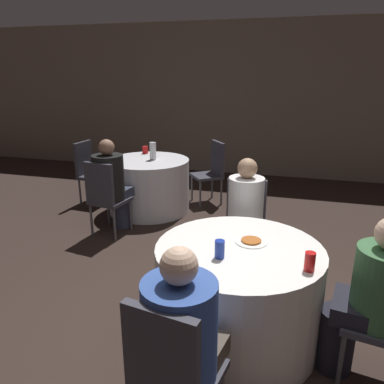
{
  "coord_description": "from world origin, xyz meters",
  "views": [
    {
      "loc": [
        0.48,
        -2.29,
        1.91
      ],
      "look_at": [
        -0.43,
        0.9,
        0.84
      ],
      "focal_mm": 35.0,
      "sensor_mm": 36.0,
      "label": 1
    }
  ],
  "objects_px": {
    "bottle_far": "(153,151)",
    "soda_can_blue": "(220,249)",
    "person_blue_shirt": "(184,341)",
    "person_green_jacket": "(369,299)",
    "person_black_shirt": "(112,185)",
    "person_white_shirt": "(245,222)",
    "table_far": "(149,185)",
    "chair_far_west": "(89,167)",
    "table_near": "(237,294)",
    "chair_far_south": "(104,193)",
    "chair_near_north": "(245,220)",
    "chair_far_northeast": "(213,167)",
    "chair_near_south": "(170,369)",
    "soda_can_red": "(310,262)",
    "pizza_plate_near": "(251,241)"
  },
  "relations": [
    {
      "from": "chair_far_west",
      "to": "bottle_far",
      "type": "relative_size",
      "value": 3.86
    },
    {
      "from": "chair_far_northeast",
      "to": "person_white_shirt",
      "type": "xyz_separation_m",
      "value": [
        0.78,
        -2.13,
        0.05
      ]
    },
    {
      "from": "chair_near_south",
      "to": "soda_can_red",
      "type": "distance_m",
      "value": 1.05
    },
    {
      "from": "table_far",
      "to": "chair_far_south",
      "type": "distance_m",
      "value": 1.01
    },
    {
      "from": "chair_far_northeast",
      "to": "chair_far_west",
      "type": "distance_m",
      "value": 1.85
    },
    {
      "from": "person_white_shirt",
      "to": "soda_can_blue",
      "type": "xyz_separation_m",
      "value": [
        -0.03,
        -1.02,
        0.21
      ]
    },
    {
      "from": "table_far",
      "to": "person_black_shirt",
      "type": "xyz_separation_m",
      "value": [
        -0.13,
        -0.82,
        0.23
      ]
    },
    {
      "from": "person_green_jacket",
      "to": "person_blue_shirt",
      "type": "bearing_deg",
      "value": 135.36
    },
    {
      "from": "pizza_plate_near",
      "to": "chair_far_west",
      "type": "bearing_deg",
      "value": 139.24
    },
    {
      "from": "chair_near_south",
      "to": "chair_far_northeast",
      "type": "height_order",
      "value": "same"
    },
    {
      "from": "person_blue_shirt",
      "to": "soda_can_blue",
      "type": "relative_size",
      "value": 9.42
    },
    {
      "from": "chair_near_south",
      "to": "person_blue_shirt",
      "type": "xyz_separation_m",
      "value": [
        0.03,
        0.15,
        0.05
      ]
    },
    {
      "from": "chair_far_south",
      "to": "person_black_shirt",
      "type": "relative_size",
      "value": 0.79
    },
    {
      "from": "bottle_far",
      "to": "chair_near_south",
      "type": "bearing_deg",
      "value": -67.38
    },
    {
      "from": "soda_can_red",
      "to": "person_green_jacket",
      "type": "bearing_deg",
      "value": 6.87
    },
    {
      "from": "person_black_shirt",
      "to": "person_white_shirt",
      "type": "xyz_separation_m",
      "value": [
        1.71,
        -0.7,
        -0.01
      ]
    },
    {
      "from": "soda_can_blue",
      "to": "pizza_plate_near",
      "type": "bearing_deg",
      "value": 59.79
    },
    {
      "from": "table_far",
      "to": "chair_far_south",
      "type": "relative_size",
      "value": 1.24
    },
    {
      "from": "chair_near_north",
      "to": "person_blue_shirt",
      "type": "height_order",
      "value": "person_blue_shirt"
    },
    {
      "from": "person_green_jacket",
      "to": "person_blue_shirt",
      "type": "height_order",
      "value": "person_blue_shirt"
    },
    {
      "from": "person_green_jacket",
      "to": "chair_far_northeast",
      "type": "bearing_deg",
      "value": 38.83
    },
    {
      "from": "person_blue_shirt",
      "to": "person_green_jacket",
      "type": "bearing_deg",
      "value": 44.99
    },
    {
      "from": "chair_near_north",
      "to": "chair_far_south",
      "type": "bearing_deg",
      "value": -17.92
    },
    {
      "from": "chair_far_west",
      "to": "person_white_shirt",
      "type": "height_order",
      "value": "person_white_shirt"
    },
    {
      "from": "chair_far_northeast",
      "to": "person_green_jacket",
      "type": "bearing_deg",
      "value": 171.59
    },
    {
      "from": "chair_far_northeast",
      "to": "person_black_shirt",
      "type": "distance_m",
      "value": 1.7
    },
    {
      "from": "chair_near_north",
      "to": "person_green_jacket",
      "type": "height_order",
      "value": "person_green_jacket"
    },
    {
      "from": "chair_near_south",
      "to": "pizza_plate_near",
      "type": "bearing_deg",
      "value": 87.66
    },
    {
      "from": "pizza_plate_near",
      "to": "soda_can_blue",
      "type": "height_order",
      "value": "soda_can_blue"
    },
    {
      "from": "chair_far_south",
      "to": "person_green_jacket",
      "type": "height_order",
      "value": "person_green_jacket"
    },
    {
      "from": "chair_near_south",
      "to": "chair_far_south",
      "type": "bearing_deg",
      "value": 134.4
    },
    {
      "from": "chair_far_northeast",
      "to": "table_near",
      "type": "bearing_deg",
      "value": 159.25
    },
    {
      "from": "person_blue_shirt",
      "to": "soda_can_red",
      "type": "height_order",
      "value": "person_blue_shirt"
    },
    {
      "from": "table_far",
      "to": "chair_far_west",
      "type": "xyz_separation_m",
      "value": [
        -0.99,
        0.08,
        0.17
      ]
    },
    {
      "from": "chair_near_north",
      "to": "chair_far_south",
      "type": "relative_size",
      "value": 1.0
    },
    {
      "from": "person_white_shirt",
      "to": "pizza_plate_near",
      "type": "height_order",
      "value": "person_white_shirt"
    },
    {
      "from": "chair_far_west",
      "to": "bottle_far",
      "type": "bearing_deg",
      "value": 92.26
    },
    {
      "from": "bottle_far",
      "to": "soda_can_blue",
      "type": "bearing_deg",
      "value": -60.12
    },
    {
      "from": "table_near",
      "to": "chair_far_south",
      "type": "height_order",
      "value": "chair_far_south"
    },
    {
      "from": "person_green_jacket",
      "to": "bottle_far",
      "type": "bearing_deg",
      "value": 53.75
    },
    {
      "from": "table_near",
      "to": "chair_near_north",
      "type": "distance_m",
      "value": 1.02
    },
    {
      "from": "bottle_far",
      "to": "chair_far_northeast",
      "type": "bearing_deg",
      "value": 37.52
    },
    {
      "from": "table_near",
      "to": "person_black_shirt",
      "type": "xyz_separation_m",
      "value": [
        -1.79,
        1.55,
        0.23
      ]
    },
    {
      "from": "person_black_shirt",
      "to": "person_white_shirt",
      "type": "relative_size",
      "value": 0.99
    },
    {
      "from": "person_green_jacket",
      "to": "table_far",
      "type": "bearing_deg",
      "value": 54.9
    },
    {
      "from": "chair_far_northeast",
      "to": "bottle_far",
      "type": "height_order",
      "value": "bottle_far"
    },
    {
      "from": "person_white_shirt",
      "to": "pizza_plate_near",
      "type": "distance_m",
      "value": 0.76
    },
    {
      "from": "soda_can_blue",
      "to": "bottle_far",
      "type": "xyz_separation_m",
      "value": [
        -1.49,
        2.59,
        0.06
      ]
    },
    {
      "from": "chair_far_south",
      "to": "person_blue_shirt",
      "type": "xyz_separation_m",
      "value": [
        1.67,
        -2.23,
        0.05
      ]
    },
    {
      "from": "chair_far_northeast",
      "to": "person_blue_shirt",
      "type": "distance_m",
      "value": 3.87
    }
  ]
}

